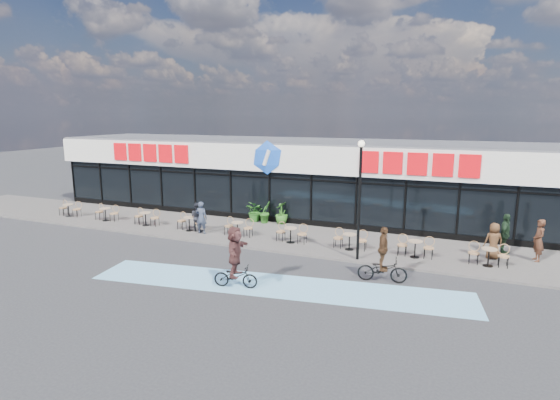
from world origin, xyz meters
name	(u,v)px	position (x,y,z in m)	size (l,w,h in m)	color
ground	(205,260)	(0.00, 0.00, 0.00)	(120.00, 120.00, 0.00)	#28282B
sidewalk	(251,233)	(0.00, 4.50, 0.05)	(44.00, 5.00, 0.10)	#544F4A
bike_lane	(276,285)	(4.00, -1.50, 0.01)	(14.00, 2.20, 0.01)	#6DABCE
building	(288,176)	(0.00, 9.93, 2.34)	(30.60, 6.57, 4.75)	black
lamp_post	(360,190)	(6.16, 2.30, 3.10)	(0.28, 0.28, 5.04)	black
bistro_set_0	(70,209)	(-11.72, 3.57, 0.56)	(1.54, 0.62, 0.90)	tan
bistro_set_1	(107,213)	(-8.84, 3.57, 0.56)	(1.54, 0.62, 0.90)	tan
bistro_set_2	(147,217)	(-5.97, 3.57, 0.56)	(1.54, 0.62, 0.90)	tan
bistro_set_3	(190,222)	(-3.10, 3.57, 0.56)	(1.54, 0.62, 0.90)	tan
bistro_set_4	(238,227)	(-0.22, 3.57, 0.56)	(1.54, 0.62, 0.90)	tan
bistro_set_5	(291,233)	(2.65, 3.57, 0.56)	(1.54, 0.62, 0.90)	tan
bistro_set_6	(350,239)	(5.52, 3.57, 0.56)	(1.54, 0.62, 0.90)	tan
bistro_set_7	(415,247)	(8.40, 3.57, 0.56)	(1.54, 0.62, 0.90)	tan
bistro_set_8	(489,255)	(11.27, 3.57, 0.56)	(1.54, 0.62, 0.90)	tan
potted_plant_left	(255,211)	(-0.74, 6.66, 0.69)	(1.06, 0.92, 1.18)	#25611B
potted_plant_mid	(265,212)	(-0.08, 6.57, 0.73)	(0.69, 0.56, 1.25)	#2A661D
potted_plant_right	(282,213)	(0.85, 6.74, 0.72)	(0.70, 0.70, 1.25)	#2B621C
patron_left	(201,217)	(-2.20, 3.27, 0.94)	(0.61, 0.40, 1.68)	#2E3648
patron_right	(197,217)	(-2.69, 3.62, 0.86)	(0.74, 0.58, 1.52)	#202228
pedestrian_a	(539,240)	(13.19, 4.96, 1.00)	(0.66, 0.43, 1.80)	#422517
pedestrian_b	(505,234)	(11.97, 5.38, 1.02)	(1.07, 0.45, 1.83)	black
pedestrian_c	(494,241)	(11.48, 4.56, 0.89)	(0.77, 0.50, 1.57)	#482E19
cyclist_a	(235,259)	(2.71, -2.20, 1.07)	(1.69, 1.78, 2.28)	black
cyclist_b	(383,262)	(7.52, 0.37, 0.78)	(1.89, 1.03, 2.12)	black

